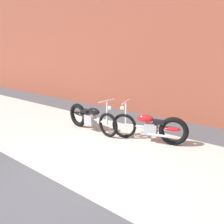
% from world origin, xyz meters
% --- Properties ---
extents(ground_plane, '(80.00, 80.00, 0.00)m').
position_xyz_m(ground_plane, '(0.00, 0.00, 0.00)').
color(ground_plane, '#47474C').
extents(sidewalk_slab, '(36.00, 3.50, 0.01)m').
position_xyz_m(sidewalk_slab, '(0.00, 1.75, 0.00)').
color(sidewalk_slab, '#B2ADA3').
rests_on(sidewalk_slab, ground).
extents(brick_building_wall, '(36.00, 0.50, 6.23)m').
position_xyz_m(brick_building_wall, '(0.00, 5.20, 3.11)').
color(brick_building_wall, brown).
rests_on(brick_building_wall, ground).
extents(motorcycle_black, '(2.01, 0.58, 1.03)m').
position_xyz_m(motorcycle_black, '(-1.57, 2.39, 0.40)').
color(motorcycle_black, black).
rests_on(motorcycle_black, ground).
extents(motorcycle_red, '(1.96, 0.78, 1.03)m').
position_xyz_m(motorcycle_red, '(0.40, 2.73, 0.40)').
color(motorcycle_red, black).
rests_on(motorcycle_red, ground).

